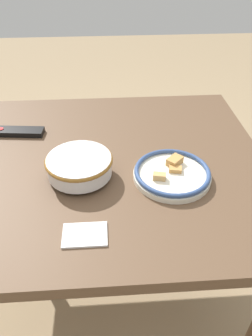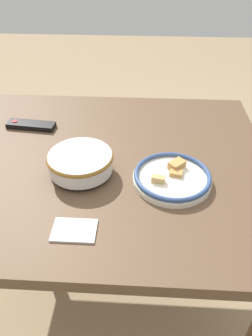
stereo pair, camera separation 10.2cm
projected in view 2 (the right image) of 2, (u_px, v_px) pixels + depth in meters
ground_plane at (110, 280)px, 1.56m from camera, size 8.00×8.00×0.00m
dining_table at (105, 178)px, 1.17m from camera, size 1.13×0.96×0.71m
noodle_bowl at (81, 162)px, 1.03m from camera, size 0.21×0.21×0.07m
food_plate at (172, 177)px, 1.02m from camera, size 0.25×0.25×0.04m
tv_remote at (31, 125)px, 1.28m from camera, size 0.19×0.07×0.02m
folded_napkin at (74, 230)px, 0.86m from camera, size 0.12×0.08×0.01m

